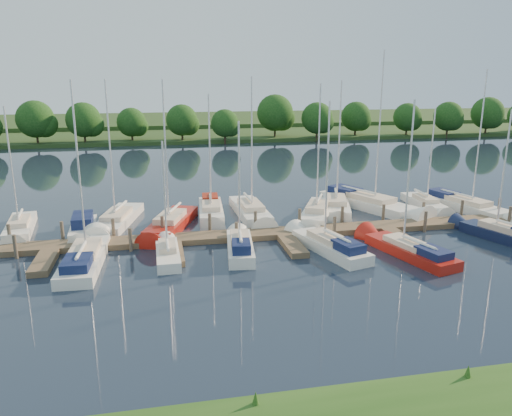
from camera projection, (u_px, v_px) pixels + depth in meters
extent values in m
plane|color=#17202E|center=(315.00, 277.00, 29.30)|extent=(260.00, 260.00, 0.00)
cube|color=brown|center=(282.00, 233.00, 36.83)|extent=(40.00, 2.00, 0.40)
cube|color=brown|center=(44.00, 263.00, 30.93)|extent=(1.20, 4.00, 0.40)
cube|color=brown|center=(174.00, 254.00, 32.45)|extent=(1.20, 4.00, 0.40)
cube|color=brown|center=(293.00, 246.00, 33.98)|extent=(1.20, 4.00, 0.40)
cube|color=brown|center=(401.00, 239.00, 35.51)|extent=(1.20, 4.00, 0.40)
cube|color=brown|center=(500.00, 232.00, 37.04)|extent=(1.20, 4.00, 0.40)
cylinder|color=#473D33|center=(10.00, 238.00, 34.32)|extent=(0.24, 0.24, 2.00)
cylinder|color=#473D33|center=(63.00, 235.00, 34.98)|extent=(0.24, 0.24, 2.00)
cylinder|color=#473D33|center=(114.00, 232.00, 35.64)|extent=(0.24, 0.24, 2.00)
cylinder|color=#473D33|center=(163.00, 229.00, 36.30)|extent=(0.24, 0.24, 2.00)
cylinder|color=#473D33|center=(210.00, 227.00, 36.96)|extent=(0.24, 0.24, 2.00)
cylinder|color=#473D33|center=(255.00, 224.00, 37.62)|extent=(0.24, 0.24, 2.00)
cylinder|color=#473D33|center=(299.00, 221.00, 38.28)|extent=(0.24, 0.24, 2.00)
cylinder|color=#473D33|center=(342.00, 219.00, 38.94)|extent=(0.24, 0.24, 2.00)
cylinder|color=#473D33|center=(383.00, 217.00, 39.60)|extent=(0.24, 0.24, 2.00)
cylinder|color=#473D33|center=(423.00, 214.00, 40.26)|extent=(0.24, 0.24, 2.00)
cylinder|color=#473D33|center=(461.00, 212.00, 40.92)|extent=(0.24, 0.24, 2.00)
cylinder|color=#473D33|center=(499.00, 210.00, 41.58)|extent=(0.24, 0.24, 2.00)
cylinder|color=#473D33|center=(16.00, 250.00, 32.05)|extent=(0.24, 0.24, 2.00)
cylinder|color=#473D33|center=(131.00, 243.00, 33.43)|extent=(0.24, 0.24, 2.00)
cylinder|color=#473D33|center=(237.00, 236.00, 34.80)|extent=(0.24, 0.24, 2.00)
cylinder|color=#473D33|center=(334.00, 230.00, 36.18)|extent=(0.24, 0.24, 2.00)
cylinder|color=#473D33|center=(425.00, 224.00, 37.55)|extent=(0.24, 0.24, 2.00)
cylinder|color=#473D33|center=(509.00, 219.00, 38.93)|extent=(0.24, 0.24, 2.00)
cube|color=#243D17|center=(200.00, 133.00, 100.28)|extent=(180.00, 30.00, 0.60)
cube|color=#2E4A20|center=(191.00, 120.00, 123.86)|extent=(220.00, 40.00, 1.40)
cylinder|color=#38281C|center=(26.00, 139.00, 82.67)|extent=(0.36, 0.36, 2.63)
sphere|color=#133C10|center=(24.00, 119.00, 81.84)|extent=(6.13, 6.13, 6.13)
sphere|color=#133C10|center=(33.00, 124.00, 82.51)|extent=(4.38, 4.38, 4.38)
cylinder|color=#38281C|center=(78.00, 139.00, 81.98)|extent=(0.36, 0.36, 2.74)
sphere|color=#133C10|center=(77.00, 118.00, 81.12)|extent=(6.39, 6.39, 6.39)
sphere|color=#133C10|center=(86.00, 124.00, 81.81)|extent=(4.57, 4.57, 4.57)
cylinder|color=#38281C|center=(133.00, 137.00, 85.43)|extent=(0.36, 0.36, 2.70)
sphere|color=#133C10|center=(131.00, 117.00, 84.59)|extent=(6.31, 6.31, 6.31)
sphere|color=#133C10|center=(140.00, 122.00, 85.26)|extent=(4.51, 4.51, 4.51)
cylinder|color=#38281C|center=(185.00, 136.00, 87.83)|extent=(0.36, 0.36, 2.46)
sphere|color=#133C10|center=(184.00, 118.00, 87.06)|extent=(5.75, 5.75, 5.75)
sphere|color=#133C10|center=(191.00, 123.00, 87.70)|extent=(4.10, 4.10, 4.10)
cylinder|color=#38281C|center=(231.00, 135.00, 88.86)|extent=(0.36, 0.36, 2.28)
sphere|color=#133C10|center=(231.00, 120.00, 88.15)|extent=(5.33, 5.33, 5.33)
sphere|color=#133C10|center=(237.00, 124.00, 88.75)|extent=(3.80, 3.80, 3.80)
cylinder|color=#38281C|center=(281.00, 135.00, 89.00)|extent=(0.36, 0.36, 2.41)
sphere|color=#133C10|center=(281.00, 118.00, 88.24)|extent=(5.63, 5.63, 5.63)
sphere|color=#133C10|center=(287.00, 123.00, 88.87)|extent=(4.02, 4.02, 4.02)
cylinder|color=#38281C|center=(320.00, 135.00, 91.28)|extent=(0.36, 0.36, 2.03)
sphere|color=#133C10|center=(320.00, 121.00, 90.64)|extent=(4.74, 4.74, 4.74)
sphere|color=#133C10|center=(325.00, 124.00, 91.20)|extent=(3.39, 3.39, 3.39)
cylinder|color=#38281C|center=(358.00, 133.00, 91.39)|extent=(0.36, 0.36, 2.62)
sphere|color=#133C10|center=(359.00, 115.00, 90.57)|extent=(6.11, 6.11, 6.11)
sphere|color=#133C10|center=(365.00, 120.00, 91.23)|extent=(4.37, 4.37, 4.37)
cylinder|color=#38281C|center=(401.00, 131.00, 96.80)|extent=(0.36, 0.36, 2.10)
sphere|color=#133C10|center=(402.00, 118.00, 96.14)|extent=(4.91, 4.91, 4.91)
sphere|color=#133C10|center=(407.00, 121.00, 96.71)|extent=(3.50, 3.50, 3.50)
cylinder|color=#38281C|center=(435.00, 131.00, 96.07)|extent=(0.36, 0.36, 2.24)
sphere|color=#133C10|center=(436.00, 117.00, 95.37)|extent=(5.22, 5.22, 5.22)
sphere|color=#133C10|center=(441.00, 120.00, 95.97)|extent=(3.73, 3.73, 3.73)
cylinder|color=#38281C|center=(483.00, 129.00, 97.72)|extent=(0.36, 0.36, 2.81)
sphere|color=#133C10|center=(485.00, 111.00, 96.84)|extent=(6.57, 6.57, 6.57)
sphere|color=#133C10|center=(490.00, 116.00, 97.54)|extent=(4.69, 4.69, 4.69)
cube|color=white|center=(21.00, 229.00, 37.93)|extent=(2.57, 6.64, 1.04)
cone|color=white|center=(15.00, 242.00, 34.96)|extent=(1.17, 2.35, 0.91)
cube|color=beige|center=(19.00, 222.00, 37.47)|extent=(1.70, 3.05, 0.47)
cylinder|color=silver|center=(11.00, 167.00, 36.09)|extent=(0.12, 0.12, 8.73)
cylinder|color=silver|center=(20.00, 214.00, 38.26)|extent=(0.45, 2.90, 0.10)
cylinder|color=white|center=(20.00, 214.00, 38.26)|extent=(0.51, 2.59, 0.20)
cube|color=white|center=(84.00, 231.00, 37.45)|extent=(2.14, 5.50, 1.01)
cone|color=white|center=(81.00, 242.00, 34.93)|extent=(1.00, 1.67, 0.89)
cube|color=#141E46|center=(83.00, 221.00, 37.24)|extent=(1.62, 3.06, 0.91)
cube|color=white|center=(119.00, 221.00, 40.00)|extent=(3.88, 8.10, 1.04)
cone|color=white|center=(103.00, 236.00, 36.23)|extent=(1.68, 2.91, 1.09)
cube|color=beige|center=(117.00, 214.00, 39.45)|extent=(2.39, 3.79, 0.47)
cylinder|color=silver|center=(110.00, 151.00, 37.76)|extent=(0.12, 0.12, 10.55)
cylinder|color=silver|center=(121.00, 206.00, 40.49)|extent=(0.89, 3.45, 0.10)
cylinder|color=white|center=(121.00, 206.00, 40.49)|extent=(0.90, 3.09, 0.20)
cube|color=#A3180F|center=(172.00, 225.00, 38.83)|extent=(4.60, 8.02, 1.20)
cone|color=#A3180F|center=(156.00, 241.00, 35.13)|extent=(1.92, 2.91, 1.08)
cube|color=beige|center=(170.00, 217.00, 38.26)|extent=(2.69, 3.82, 0.55)
cylinder|color=silver|center=(166.00, 152.00, 36.59)|extent=(0.12, 0.12, 10.44)
cylinder|color=silver|center=(174.00, 208.00, 39.26)|extent=(1.25, 3.32, 0.10)
cylinder|color=white|center=(174.00, 208.00, 39.26)|extent=(1.21, 2.99, 0.20)
cube|color=white|center=(211.00, 213.00, 42.32)|extent=(2.47, 7.05, 1.13)
cone|color=white|center=(212.00, 225.00, 39.00)|extent=(1.16, 2.49, 0.97)
cube|color=beige|center=(211.00, 206.00, 41.80)|extent=(1.69, 3.22, 0.51)
cube|color=maroon|center=(210.00, 198.00, 43.97)|extent=(1.51, 2.18, 0.56)
cylinder|color=silver|center=(210.00, 153.00, 40.31)|extent=(0.12, 0.12, 9.34)
cylinder|color=silver|center=(210.00, 198.00, 42.69)|extent=(0.34, 3.11, 0.10)
cylinder|color=white|center=(210.00, 198.00, 42.69)|extent=(0.42, 2.78, 0.20)
cube|color=white|center=(250.00, 213.00, 42.36)|extent=(2.42, 7.93, 1.18)
cone|color=white|center=(261.00, 226.00, 38.65)|extent=(1.18, 2.79, 1.10)
cube|color=beige|center=(251.00, 205.00, 41.79)|extent=(1.75, 3.59, 0.53)
cylinder|color=silver|center=(252.00, 145.00, 40.10)|extent=(0.12, 0.12, 10.63)
cylinder|color=silver|center=(248.00, 197.00, 42.79)|extent=(0.20, 3.55, 0.10)
cylinder|color=white|center=(248.00, 197.00, 42.79)|extent=(0.29, 3.15, 0.20)
cube|color=white|center=(318.00, 215.00, 41.69)|extent=(5.14, 7.63, 1.25)
cone|color=white|center=(311.00, 228.00, 38.20)|extent=(2.08, 2.81, 1.05)
cube|color=beige|center=(317.00, 207.00, 41.13)|extent=(2.88, 3.71, 0.57)
cylinder|color=silver|center=(319.00, 149.00, 39.53)|extent=(0.12, 0.12, 10.08)
cylinder|color=silver|center=(319.00, 198.00, 42.06)|extent=(1.55, 3.07, 0.10)
cylinder|color=white|center=(319.00, 198.00, 42.06)|extent=(1.48, 2.78, 0.20)
cube|color=white|center=(336.00, 207.00, 44.11)|extent=(4.36, 7.95, 1.18)
cone|color=white|center=(338.00, 219.00, 40.43)|extent=(1.83, 2.88, 1.07)
cube|color=beige|center=(336.00, 200.00, 43.55)|extent=(2.57, 3.77, 0.54)
cylinder|color=silver|center=(339.00, 143.00, 41.90)|extent=(0.12, 0.12, 10.34)
cylinder|color=silver|center=(336.00, 192.00, 44.55)|extent=(1.14, 3.32, 0.10)
cylinder|color=white|center=(336.00, 192.00, 44.55)|extent=(1.11, 2.98, 0.20)
cube|color=white|center=(366.00, 206.00, 44.70)|extent=(6.42, 9.62, 1.26)
cone|color=white|center=(410.00, 217.00, 41.07)|extent=(2.60, 3.54, 1.32)
cube|color=beige|center=(371.00, 198.00, 44.13)|extent=(3.60, 4.67, 0.57)
cube|color=#141E46|center=(345.00, 190.00, 46.50)|extent=(2.88, 3.34, 0.63)
cylinder|color=silver|center=(379.00, 128.00, 42.18)|extent=(0.12, 0.12, 12.69)
cylinder|color=silver|center=(359.00, 190.00, 45.10)|extent=(1.91, 3.86, 0.10)
cylinder|color=white|center=(359.00, 190.00, 45.10)|extent=(1.80, 3.48, 0.20)
cube|color=white|center=(423.00, 205.00, 44.94)|extent=(1.96, 6.09, 1.03)
cone|color=white|center=(440.00, 214.00, 42.07)|extent=(0.94, 2.14, 0.84)
cube|color=beige|center=(425.00, 199.00, 44.49)|extent=(1.39, 2.76, 0.47)
cylinder|color=silver|center=(431.00, 156.00, 43.19)|extent=(0.12, 0.12, 8.12)
cylinder|color=silver|center=(421.00, 192.00, 45.25)|extent=(0.22, 2.71, 0.10)
cylinder|color=white|center=(421.00, 192.00, 45.25)|extent=(0.31, 2.41, 0.20)
cube|color=white|center=(463.00, 208.00, 43.90)|extent=(4.55, 8.64, 1.14)
cone|color=white|center=(505.00, 220.00, 40.33)|extent=(1.93, 3.12, 1.16)
cube|color=beige|center=(468.00, 201.00, 43.35)|extent=(2.72, 4.08, 0.52)
cube|color=#141E46|center=(444.00, 194.00, 45.68)|extent=(2.26, 2.85, 0.57)
cylinder|color=silver|center=(479.00, 139.00, 41.60)|extent=(0.12, 0.12, 11.23)
cylinder|color=silver|center=(457.00, 194.00, 44.32)|extent=(1.14, 3.62, 0.10)
cylinder|color=white|center=(457.00, 194.00, 44.32)|extent=(1.12, 3.25, 0.20)
cube|color=white|center=(85.00, 263.00, 31.07)|extent=(2.53, 7.89, 1.11)
cone|color=white|center=(95.00, 243.00, 34.79)|extent=(1.21, 2.77, 1.09)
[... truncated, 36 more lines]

